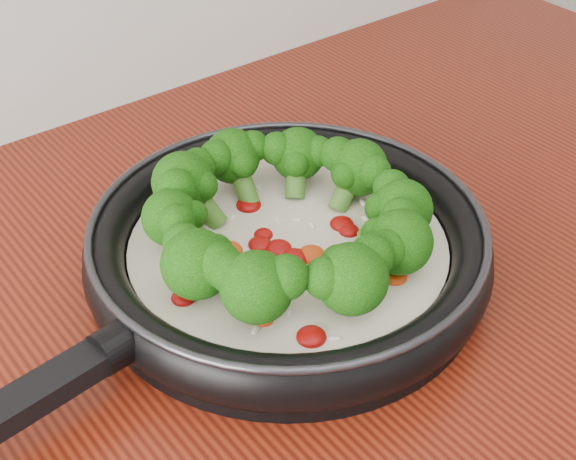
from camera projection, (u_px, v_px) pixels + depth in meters
skillet at (285, 244)px, 0.70m from camera, size 0.56×0.39×0.10m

